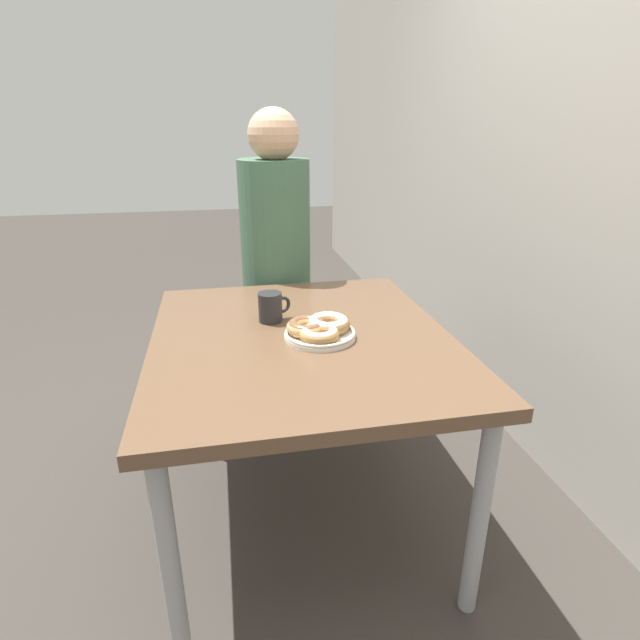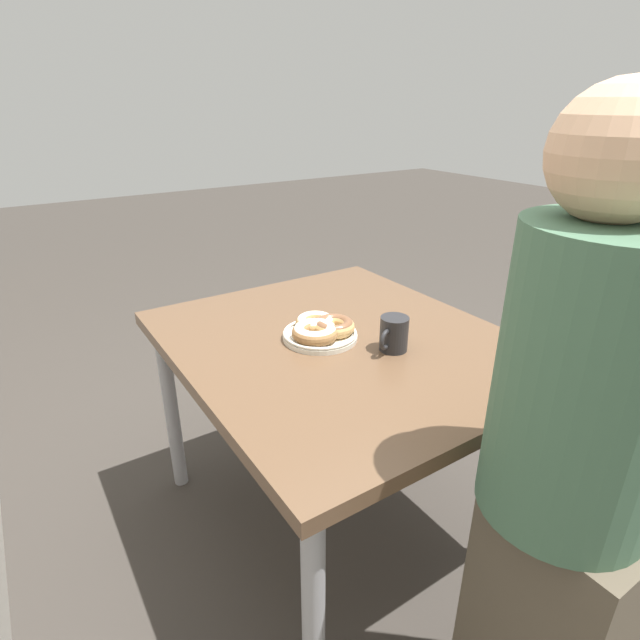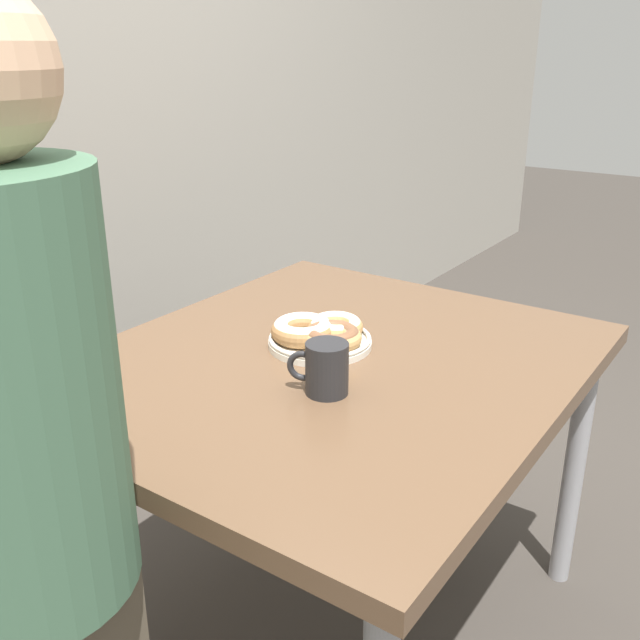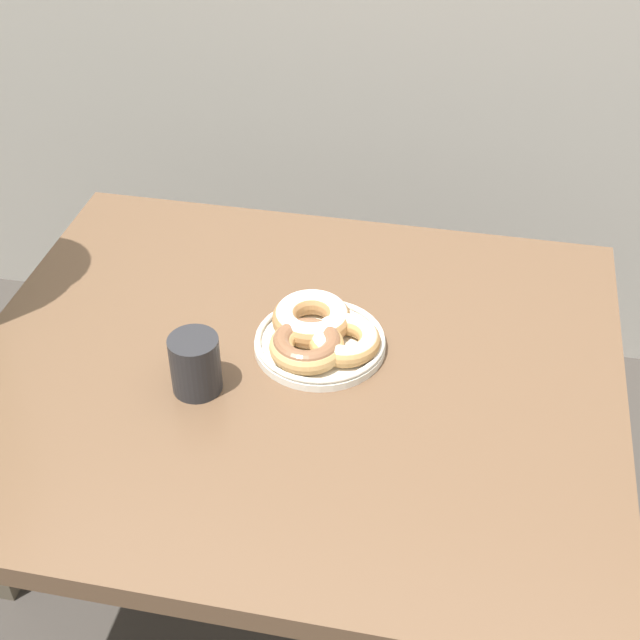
{
  "view_description": "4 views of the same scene",
  "coord_description": "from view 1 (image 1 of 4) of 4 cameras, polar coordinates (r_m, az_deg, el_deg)",
  "views": [
    {
      "loc": [
        1.43,
        -0.12,
        1.32
      ],
      "look_at": [
        0.04,
        0.15,
        0.76
      ],
      "focal_mm": 28.0,
      "sensor_mm": 36.0,
      "label": 1
    },
    {
      "loc": [
        -1.08,
        0.88,
        1.35
      ],
      "look_at": [
        0.04,
        0.15,
        0.76
      ],
      "focal_mm": 28.0,
      "sensor_mm": 36.0,
      "label": 2
    },
    {
      "loc": [
        -1.11,
        -0.65,
        1.3
      ],
      "look_at": [
        0.04,
        0.15,
        0.76
      ],
      "focal_mm": 40.0,
      "sensor_mm": 36.0,
      "label": 3
    },
    {
      "loc": [
        0.26,
        -0.97,
        1.67
      ],
      "look_at": [
        0.04,
        0.15,
        0.76
      ],
      "focal_mm": 50.0,
      "sensor_mm": 36.0,
      "label": 4
    }
  ],
  "objects": [
    {
      "name": "dining_table",
      "position": [
        1.6,
        -2.1,
        -3.98
      ],
      "size": [
        1.08,
        0.93,
        0.7
      ],
      "color": "brown",
      "rests_on": "ground_plane"
    },
    {
      "name": "wall_back",
      "position": [
        1.9,
        31.57,
        17.91
      ],
      "size": [
        8.0,
        0.05,
        2.6
      ],
      "color": "#9E998E",
      "rests_on": "ground_plane"
    },
    {
      "name": "ground_plane",
      "position": [
        1.95,
        -4.97,
        -21.2
      ],
      "size": [
        14.0,
        14.0,
        0.0
      ],
      "primitive_type": "plane",
      "color": "#38332D"
    },
    {
      "name": "donut_plate",
      "position": [
        1.54,
        -0.1,
        -1.02
      ],
      "size": [
        0.22,
        0.23,
        0.06
      ],
      "color": "silver",
      "rests_on": "dining_table"
    },
    {
      "name": "coffee_mug",
      "position": [
        1.67,
        -5.62,
        1.52
      ],
      "size": [
        0.08,
        0.11,
        0.1
      ],
      "color": "#232326",
      "rests_on": "dining_table"
    },
    {
      "name": "person_figure",
      "position": [
        2.25,
        -5.04,
        6.02
      ],
      "size": [
        0.32,
        0.3,
        1.38
      ],
      "color": "brown",
      "rests_on": "ground_plane"
    }
  ]
}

